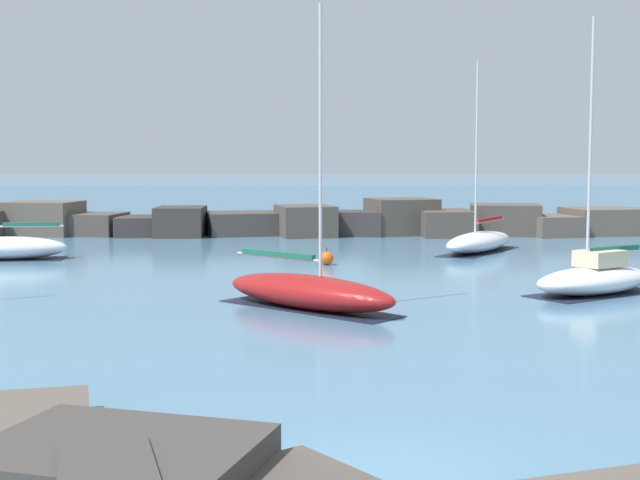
% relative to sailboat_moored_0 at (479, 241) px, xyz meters
% --- Properties ---
extents(ground_plane, '(600.00, 600.00, 0.00)m').
position_rel_sailboat_moored_0_xyz_m(ground_plane, '(-8.43, -36.29, -0.62)').
color(ground_plane, teal).
extents(open_sea_beyond, '(400.00, 116.00, 0.01)m').
position_rel_sailboat_moored_0_xyz_m(open_sea_beyond, '(-8.43, 71.54, -0.61)').
color(open_sea_beyond, teal).
rests_on(open_sea_beyond, ground).
extents(breakwater_jetty, '(72.17, 7.23, 2.58)m').
position_rel_sailboat_moored_0_xyz_m(breakwater_jetty, '(-6.45, 11.59, 0.37)').
color(breakwater_jetty, '#423D38').
rests_on(breakwater_jetty, ground).
extents(sailboat_moored_0, '(6.16, 7.90, 10.91)m').
position_rel_sailboat_moored_0_xyz_m(sailboat_moored_0, '(0.00, 0.00, 0.00)').
color(sailboat_moored_0, white).
rests_on(sailboat_moored_0, ground).
extents(sailboat_moored_2, '(6.41, 5.28, 10.89)m').
position_rel_sailboat_moored_0_xyz_m(sailboat_moored_2, '(1.57, -16.09, 0.05)').
color(sailboat_moored_2, white).
rests_on(sailboat_moored_2, ground).
extents(sailboat_moored_3, '(7.09, 6.66, 10.76)m').
position_rel_sailboat_moored_0_xyz_m(sailboat_moored_3, '(-9.89, -19.43, 0.03)').
color(sailboat_moored_3, maroon).
rests_on(sailboat_moored_3, ground).
extents(sailboat_moored_4, '(6.42, 2.90, 7.99)m').
position_rel_sailboat_moored_0_xyz_m(sailboat_moored_4, '(-26.02, -3.54, 0.02)').
color(sailboat_moored_4, white).
rests_on(sailboat_moored_4, ground).
extents(mooring_buoy_orange_near, '(0.69, 0.69, 0.89)m').
position_rel_sailboat_moored_0_xyz_m(mooring_buoy_orange_near, '(-8.95, -6.21, -0.27)').
color(mooring_buoy_orange_near, '#EA5914').
rests_on(mooring_buoy_orange_near, ground).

